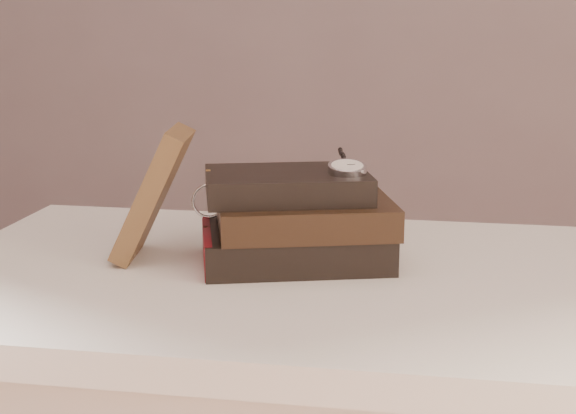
# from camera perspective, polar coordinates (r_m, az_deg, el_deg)

# --- Properties ---
(table) EXTENTS (1.00, 0.60, 0.75)m
(table) POSITION_cam_1_polar(r_m,az_deg,el_deg) (1.14, 1.62, -8.68)
(table) COLOR white
(table) RESTS_ON ground
(book_stack) EXTENTS (0.28, 0.23, 0.12)m
(book_stack) POSITION_cam_1_polar(r_m,az_deg,el_deg) (1.14, 0.57, -0.93)
(book_stack) COLOR black
(book_stack) RESTS_ON table
(journal) EXTENTS (0.12, 0.13, 0.18)m
(journal) POSITION_cam_1_polar(r_m,az_deg,el_deg) (1.17, -8.89, 0.90)
(journal) COLOR #47301B
(journal) RESTS_ON table
(pocket_watch) EXTENTS (0.06, 0.16, 0.02)m
(pocket_watch) POSITION_cam_1_polar(r_m,az_deg,el_deg) (1.12, 3.90, 2.65)
(pocket_watch) COLOR silver
(pocket_watch) RESTS_ON book_stack
(eyeglasses) EXTENTS (0.13, 0.14, 0.05)m
(eyeglasses) POSITION_cam_1_polar(r_m,az_deg,el_deg) (1.21, -4.00, 0.47)
(eyeglasses) COLOR silver
(eyeglasses) RESTS_ON book_stack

